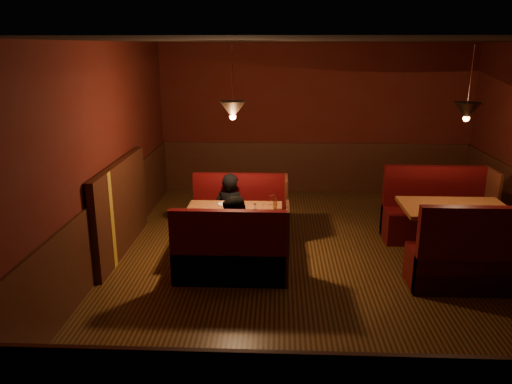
{
  "coord_description": "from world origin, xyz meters",
  "views": [
    {
      "loc": [
        -0.72,
        -6.2,
        2.85
      ],
      "look_at": [
        -1.0,
        0.22,
        0.95
      ],
      "focal_mm": 35.0,
      "sensor_mm": 36.0,
      "label": 1
    }
  ],
  "objects_px": {
    "second_bench_near": "(478,263)",
    "diner_b": "(237,225)",
    "main_bench_far": "(240,218)",
    "second_table": "(454,221)",
    "second_bench_far": "(436,217)",
    "diner_a": "(230,196)",
    "main_bench_near": "(232,258)",
    "main_table": "(235,220)"
  },
  "relations": [
    {
      "from": "second_bench_far",
      "to": "main_bench_far",
      "type": "bearing_deg",
      "value": -178.35
    },
    {
      "from": "second_table",
      "to": "diner_a",
      "type": "xyz_separation_m",
      "value": [
        -3.08,
        0.67,
        0.11
      ]
    },
    {
      "from": "main_bench_near",
      "to": "second_bench_far",
      "type": "distance_m",
      "value": 3.35
    },
    {
      "from": "second_bench_near",
      "to": "main_table",
      "type": "bearing_deg",
      "value": 164.14
    },
    {
      "from": "main_bench_far",
      "to": "diner_a",
      "type": "bearing_deg",
      "value": -151.47
    },
    {
      "from": "main_table",
      "to": "main_bench_near",
      "type": "height_order",
      "value": "main_bench_near"
    },
    {
      "from": "second_bench_far",
      "to": "second_bench_near",
      "type": "xyz_separation_m",
      "value": [
        0.0,
        -1.67,
        0.0
      ]
    },
    {
      "from": "main_bench_far",
      "to": "second_bench_far",
      "type": "xyz_separation_m",
      "value": [
        2.97,
        0.09,
        0.04
      ]
    },
    {
      "from": "main_bench_far",
      "to": "main_bench_near",
      "type": "relative_size",
      "value": 1.0
    },
    {
      "from": "main_bench_near",
      "to": "diner_b",
      "type": "height_order",
      "value": "diner_b"
    },
    {
      "from": "main_bench_far",
      "to": "main_bench_near",
      "type": "bearing_deg",
      "value": -90.0
    },
    {
      "from": "second_table",
      "to": "diner_b",
      "type": "distance_m",
      "value": 2.94
    },
    {
      "from": "main_bench_far",
      "to": "second_table",
      "type": "relative_size",
      "value": 1.03
    },
    {
      "from": "second_table",
      "to": "main_table",
      "type": "bearing_deg",
      "value": 179.78
    },
    {
      "from": "main_bench_far",
      "to": "second_table",
      "type": "xyz_separation_m",
      "value": [
        2.93,
        -0.75,
        0.27
      ]
    },
    {
      "from": "second_bench_far",
      "to": "diner_b",
      "type": "distance_m",
      "value": 3.28
    },
    {
      "from": "main_bench_near",
      "to": "main_table",
      "type": "bearing_deg",
      "value": 91.19
    },
    {
      "from": "main_bench_far",
      "to": "second_table",
      "type": "distance_m",
      "value": 3.04
    },
    {
      "from": "second_bench_near",
      "to": "diner_a",
      "type": "xyz_separation_m",
      "value": [
        -3.11,
        1.51,
        0.34
      ]
    },
    {
      "from": "second_bench_near",
      "to": "diner_b",
      "type": "height_order",
      "value": "diner_b"
    },
    {
      "from": "diner_b",
      "to": "second_bench_far",
      "type": "bearing_deg",
      "value": 40.65
    },
    {
      "from": "second_table",
      "to": "second_bench_near",
      "type": "height_order",
      "value": "second_bench_near"
    },
    {
      "from": "main_bench_far",
      "to": "diner_a",
      "type": "relative_size",
      "value": 1.03
    },
    {
      "from": "second_table",
      "to": "diner_b",
      "type": "xyz_separation_m",
      "value": [
        -2.87,
        -0.65,
        0.12
      ]
    },
    {
      "from": "second_bench_near",
      "to": "diner_b",
      "type": "relative_size",
      "value": 1.09
    },
    {
      "from": "second_bench_near",
      "to": "diner_b",
      "type": "bearing_deg",
      "value": 176.28
    },
    {
      "from": "main_bench_near",
      "to": "second_bench_near",
      "type": "distance_m",
      "value": 2.97
    },
    {
      "from": "main_table",
      "to": "second_bench_far",
      "type": "relative_size",
      "value": 0.84
    },
    {
      "from": "diner_b",
      "to": "main_bench_near",
      "type": "bearing_deg",
      "value": -113.89
    },
    {
      "from": "second_bench_far",
      "to": "second_bench_near",
      "type": "relative_size",
      "value": 1.0
    },
    {
      "from": "main_table",
      "to": "second_bench_far",
      "type": "height_order",
      "value": "second_bench_far"
    },
    {
      "from": "main_bench_near",
      "to": "second_table",
      "type": "xyz_separation_m",
      "value": [
        2.93,
        0.73,
        0.27
      ]
    },
    {
      "from": "second_bench_far",
      "to": "diner_a",
      "type": "bearing_deg",
      "value": -177.01
    },
    {
      "from": "main_table",
      "to": "main_bench_far",
      "type": "distance_m",
      "value": 0.77
    },
    {
      "from": "second_bench_near",
      "to": "second_table",
      "type": "bearing_deg",
      "value": 92.2
    },
    {
      "from": "diner_b",
      "to": "diner_a",
      "type": "bearing_deg",
      "value": 112.49
    },
    {
      "from": "main_bench_far",
      "to": "second_bench_near",
      "type": "xyz_separation_m",
      "value": [
        2.97,
        -1.59,
        0.04
      ]
    },
    {
      "from": "main_bench_far",
      "to": "second_table",
      "type": "height_order",
      "value": "main_bench_far"
    },
    {
      "from": "main_bench_far",
      "to": "second_bench_near",
      "type": "distance_m",
      "value": 3.36
    },
    {
      "from": "second_bench_near",
      "to": "diner_b",
      "type": "distance_m",
      "value": 2.93
    },
    {
      "from": "second_bench_near",
      "to": "diner_a",
      "type": "bearing_deg",
      "value": 154.1
    },
    {
      "from": "second_table",
      "to": "second_bench_near",
      "type": "distance_m",
      "value": 0.87
    }
  ]
}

